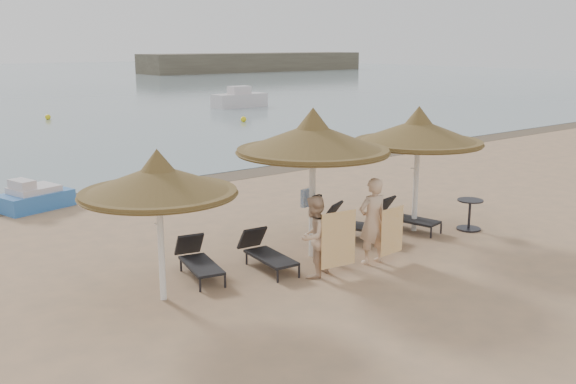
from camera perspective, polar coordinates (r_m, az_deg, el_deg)
name	(u,v)px	position (r m, az deg, el deg)	size (l,w,h in m)	color
ground	(326,270)	(13.46, 3.39, -6.92)	(160.00, 160.00, 0.00)	tan
wet_sand_strip	(132,190)	(21.14, -13.72, 0.15)	(200.00, 1.60, 0.01)	brown
palapa_left	(158,181)	(11.54, -11.47, 0.99)	(2.83, 2.83, 2.81)	white
palapa_center	(313,139)	(13.68, 2.22, 4.74)	(3.31, 3.31, 3.29)	white
palapa_right	(418,132)	(15.97, 11.50, 5.24)	(3.16, 3.16, 3.13)	white
lounger_far_left	(198,259)	(13.18, -8.04, -5.93)	(0.89, 1.75, 0.75)	black
lounger_near_left	(265,252)	(13.49, -2.04, -5.33)	(0.73, 1.74, 0.76)	black
lounger_near_right	(354,223)	(15.56, 5.90, -2.76)	(1.30, 1.92, 0.82)	black
lounger_far_right	(403,216)	(16.48, 10.21, -2.09)	(0.90, 1.79, 0.77)	black
side_table	(469,216)	(16.79, 15.82, -2.03)	(0.64, 0.64, 0.78)	black
person_left	(314,230)	(12.81, 2.32, -3.40)	(0.89, 0.58, 1.93)	#D9B390
person_right	(373,214)	(13.64, 7.54, -1.96)	(1.00, 0.65, 2.17)	#D9B390
towel_left	(339,239)	(12.83, 4.52, -4.22)	(0.81, 0.13, 1.14)	orange
towel_right	(392,231)	(13.83, 9.25, -3.44)	(0.73, 0.08, 1.02)	orange
bag_patterned	(307,198)	(14.07, 1.70, -0.51)	(0.32, 0.15, 0.39)	white
bag_dark	(317,204)	(13.83, 2.60, -1.03)	(0.27, 0.15, 0.36)	black
pedal_boat	(34,197)	(19.57, -21.65, -0.45)	(2.14, 1.57, 0.89)	#306DBD
buoy_mid	(48,117)	(42.35, -20.56, 6.25)	(0.34, 0.34, 0.34)	yellow
buoy_right	(243,119)	(38.59, -3.98, 6.47)	(0.35, 0.35, 0.35)	yellow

